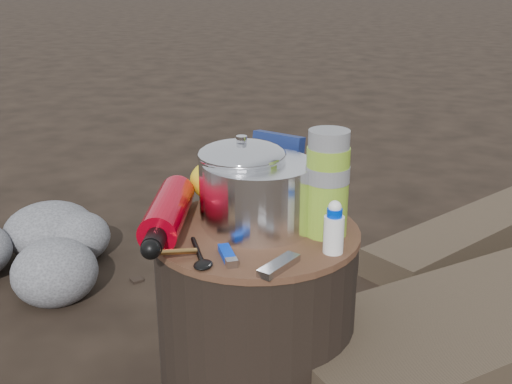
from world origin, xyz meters
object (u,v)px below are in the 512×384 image
(camping_pot, at_px, (242,182))
(travel_mug, at_px, (324,188))
(thermos, at_px, (327,184))
(fuel_bottle, at_px, (168,212))
(stump, at_px, (256,312))

(camping_pot, xyz_separation_m, travel_mug, (0.16, 0.11, -0.04))
(camping_pot, height_order, thermos, thermos)
(fuel_bottle, xyz_separation_m, thermos, (0.32, 0.07, 0.07))
(camping_pot, bearing_deg, stump, -39.42)
(thermos, relative_size, travel_mug, 1.97)
(fuel_bottle, height_order, travel_mug, travel_mug)
(stump, relative_size, fuel_bottle, 1.34)
(fuel_bottle, bearing_deg, thermos, -1.09)
(stump, distance_m, thermos, 0.34)
(camping_pot, relative_size, thermos, 0.84)
(stump, xyz_separation_m, travel_mug, (0.12, 0.14, 0.25))
(thermos, bearing_deg, camping_pot, 176.07)
(camping_pot, bearing_deg, fuel_bottle, -149.26)
(fuel_bottle, xyz_separation_m, travel_mug, (0.29, 0.19, 0.02))
(stump, bearing_deg, travel_mug, 49.81)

